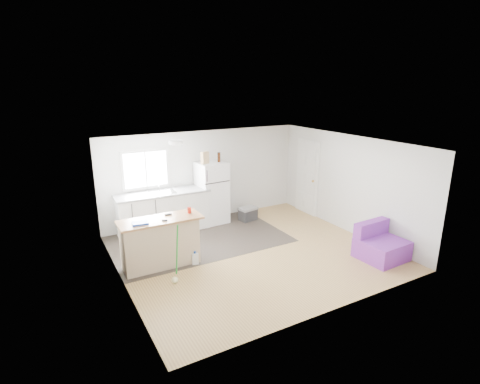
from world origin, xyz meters
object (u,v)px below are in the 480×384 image
Objects in this scene: peninsula at (160,242)px; blue_tray at (140,223)px; bottle_right at (219,157)px; refrigerator at (212,193)px; cleaner_jug at (195,258)px; kitchen_cabinets at (163,211)px; mop at (176,270)px; cardboard_box at (205,158)px; cooler at (248,214)px; purple_seat at (380,246)px; bottle_left at (219,157)px; red_cup at (189,210)px.

blue_tray is (-0.39, -0.08, 0.52)m from peninsula.
blue_tray is at bearing -145.00° from bottle_right.
refrigerator is 5.64× the size of cleaner_jug.
kitchen_cabinets is 1.99× the size of mop.
peninsula is 2.76m from cardboard_box.
cooler is 1.83× the size of cleaner_jug.
blue_tray is (-1.01, 0.20, 0.90)m from cleaner_jug.
cleaner_jug is 1.37m from blue_tray.
refrigerator is 1.73× the size of purple_seat.
cardboard_box reaches higher than cleaner_jug.
kitchen_cabinets reaches higher than cooler.
bottle_right reaches higher than cleaner_jug.
refrigerator is at bearing 37.91° from blue_tray.
bottle_left reaches higher than kitchen_cabinets.
bottle_right is (-0.01, -0.00, 0.00)m from bottle_left.
peninsula is at bearing -164.37° from cooler.
refrigerator is at bearing 147.86° from cooler.
mop is 1.31m from red_cup.
cardboard_box reaches higher than bottle_left.
kitchen_cabinets is 7.68× the size of blue_tray.
cleaner_jug is at bearing 152.84° from purple_seat.
cleaner_jug is 0.76m from mop.
mop is 9.63× the size of red_cup.
bottle_left is at bearing 53.87° from mop.
bottle_right is (1.53, -0.05, 1.23)m from kitchen_cabinets.
cleaner_jug is 2.39× the size of red_cup.
peninsula is at bearing 97.23° from mop.
cooler is at bearing -15.79° from cardboard_box.
purple_seat is at bearing -61.20° from bottle_left.
bottle_left is at bearing 145.65° from cooler.
cleaner_jug is (0.62, -0.28, -0.38)m from peninsula.
bottle_left and bottle_right have the same top height.
kitchen_cabinets is 5.10m from purple_seat.
cardboard_box reaches higher than purple_seat.
kitchen_cabinets is 8.02× the size of cleaner_jug.
purple_seat is (3.53, -3.67, -0.25)m from kitchen_cabinets.
cardboard_box reaches higher than mop.
refrigerator reaches higher than cleaner_jug.
refrigerator is 1.15m from cooler.
cleaner_jug is at bearing -120.13° from cardboard_box.
bottle_left reaches higher than peninsula.
bottle_right reaches higher than red_cup.
red_cup is 0.40× the size of blue_tray.
cardboard_box is 1.20× the size of bottle_left.
bottle_left reaches higher than cooler.
cleaner_jug is at bearing -97.07° from red_cup.
red_cup is at bearing 93.92° from cleaner_jug.
kitchen_cabinets is 4.38× the size of cooler.
refrigerator is 0.96m from bottle_right.
bottle_right is at bearing -18.81° from refrigerator.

